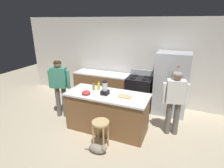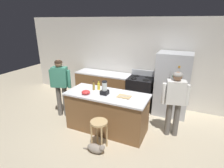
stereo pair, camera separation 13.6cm
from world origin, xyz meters
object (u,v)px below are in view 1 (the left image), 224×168
at_px(blender_appliance, 105,89).
at_px(mixing_bowl, 86,93).
at_px(bottle_soda, 99,86).
at_px(chef_knife, 126,96).
at_px(bar_stool, 101,128).
at_px(cutting_board, 125,96).
at_px(bottle_vinegar, 94,87).
at_px(stove_range, 139,92).
at_px(person_by_island_left, 60,83).
at_px(kitchen_island, 107,112).
at_px(cat, 98,149).
at_px(person_by_sink_right, 175,98).
at_px(refrigerator, 171,84).

height_order(blender_appliance, mixing_bowl, blender_appliance).
xyz_separation_m(bottle_soda, chef_knife, (0.76, -0.17, -0.07)).
relative_size(bar_stool, cutting_board, 2.20).
bearing_deg(bottle_soda, blender_appliance, -38.08).
height_order(cutting_board, chef_knife, chef_knife).
bearing_deg(bar_stool, chef_knife, 68.60).
bearing_deg(bottle_vinegar, mixing_bowl, -96.15).
relative_size(stove_range, blender_appliance, 3.49).
distance_m(bar_stool, blender_appliance, 0.92).
bearing_deg(mixing_bowl, blender_appliance, 22.52).
xyz_separation_m(blender_appliance, chef_knife, (0.49, 0.04, -0.11)).
bearing_deg(bottle_vinegar, person_by_island_left, 179.58).
bearing_deg(bar_stool, kitchen_island, 103.44).
bearing_deg(cutting_board, cat, -106.74).
bearing_deg(person_by_sink_right, kitchen_island, -164.39).
bearing_deg(stove_range, bottle_soda, -117.60).
bearing_deg(cutting_board, bottle_vinegar, 172.82).
relative_size(person_by_island_left, cutting_board, 5.43).
height_order(cat, bottle_soda, bottle_soda).
bearing_deg(person_by_island_left, kitchen_island, -4.35).
bearing_deg(person_by_sink_right, bottle_vinegar, -170.63).
height_order(blender_appliance, bottle_soda, blender_appliance).
xyz_separation_m(kitchen_island, chef_knife, (0.46, -0.00, 0.50)).
xyz_separation_m(cat, cutting_board, (0.27, 0.88, 0.86)).
xyz_separation_m(refrigerator, bar_stool, (-1.14, -2.23, -0.38)).
bearing_deg(bottle_soda, chef_knife, -12.61).
distance_m(bottle_soda, cutting_board, 0.77).
xyz_separation_m(cat, chef_knife, (0.29, 0.88, 0.87)).
bearing_deg(bottle_soda, kitchen_island, -28.81).
bearing_deg(cat, stove_range, 84.48).
relative_size(person_by_sink_right, bar_stool, 2.37).
distance_m(cat, mixing_bowl, 1.28).
relative_size(person_by_sink_right, bottle_vinegar, 6.65).
bearing_deg(mixing_bowl, person_by_island_left, 162.34).
relative_size(blender_appliance, chef_knife, 1.48).
bearing_deg(kitchen_island, refrigerator, 48.75).
relative_size(person_by_sink_right, chef_knife, 7.13).
xyz_separation_m(bottle_vinegar, chef_knife, (0.87, -0.11, -0.06)).
distance_m(bottle_vinegar, bottle_soda, 0.12).
relative_size(refrigerator, cutting_board, 5.98).
xyz_separation_m(kitchen_island, refrigerator, (1.32, 1.50, 0.42)).
height_order(refrigerator, bottle_vinegar, refrigerator).
relative_size(refrigerator, stove_range, 1.57).
bearing_deg(refrigerator, cat, -115.59).
height_order(kitchen_island, cutting_board, cutting_board).
distance_m(stove_range, mixing_bowl, 2.00).
xyz_separation_m(bar_stool, bottle_vinegar, (-0.58, 0.83, 0.53)).
bearing_deg(mixing_bowl, person_by_sink_right, 18.01).
height_order(kitchen_island, bottle_soda, bottle_soda).
height_order(person_by_island_left, bottle_vinegar, person_by_island_left).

